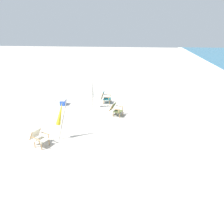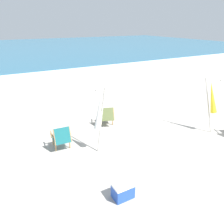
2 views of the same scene
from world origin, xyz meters
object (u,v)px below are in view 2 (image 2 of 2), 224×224
object	(u,v)px
umbrella_furled_white	(100,111)
cooler_box	(123,190)
umbrella_furled_yellow	(212,98)
beach_chair_mid_center	(62,137)
beach_chair_far_center	(107,115)

from	to	relation	value
umbrella_furled_white	cooler_box	distance (m)	2.49
umbrella_furled_yellow	beach_chair_mid_center	bearing A→B (deg)	164.58
umbrella_furled_white	umbrella_furled_yellow	world-z (taller)	umbrella_furled_white
cooler_box	beach_chair_far_center	bearing A→B (deg)	67.66
beach_chair_mid_center	beach_chair_far_center	size ratio (longest dim) A/B	0.90
beach_chair_mid_center	umbrella_furled_white	size ratio (longest dim) A/B	0.39
beach_chair_mid_center	cooler_box	world-z (taller)	beach_chair_mid_center
umbrella_furled_white	cooler_box	bearing A→B (deg)	-102.05
umbrella_furled_yellow	cooler_box	distance (m)	5.01
umbrella_furled_white	cooler_box	size ratio (longest dim) A/B	4.30
umbrella_furled_yellow	umbrella_furled_white	bearing A→B (deg)	169.74
beach_chair_mid_center	beach_chair_far_center	distance (m)	2.33
beach_chair_mid_center	umbrella_furled_white	world-z (taller)	umbrella_furled_white
beach_chair_far_center	cooler_box	distance (m)	4.06
beach_chair_far_center	umbrella_furled_yellow	world-z (taller)	umbrella_furled_yellow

